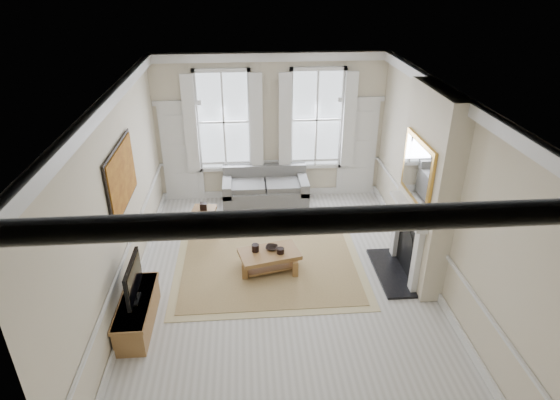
{
  "coord_description": "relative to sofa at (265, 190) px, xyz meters",
  "views": [
    {
      "loc": [
        -0.58,
        -6.65,
        5.09
      ],
      "look_at": [
        0.01,
        0.86,
        1.25
      ],
      "focal_mm": 30.0,
      "sensor_mm": 36.0,
      "label": 1
    }
  ],
  "objects": [
    {
      "name": "floor",
      "position": [
        0.16,
        -3.11,
        -0.37
      ],
      "size": [
        7.2,
        7.2,
        0.0
      ],
      "primitive_type": "plane",
      "color": "#B7B5AD",
      "rests_on": "ground"
    },
    {
      "name": "ceiling",
      "position": [
        0.16,
        -3.11,
        3.03
      ],
      "size": [
        7.2,
        7.2,
        0.0
      ],
      "primitive_type": "plane",
      "rotation": [
        3.14,
        0.0,
        0.0
      ],
      "color": "white",
      "rests_on": "back_wall"
    },
    {
      "name": "back_wall",
      "position": [
        0.16,
        0.49,
        1.33
      ],
      "size": [
        5.2,
        0.0,
        5.2
      ],
      "primitive_type": "plane",
      "rotation": [
        1.57,
        0.0,
        0.0
      ],
      "color": "beige",
      "rests_on": "floor"
    },
    {
      "name": "left_wall",
      "position": [
        -2.44,
        -3.11,
        1.33
      ],
      "size": [
        0.0,
        7.2,
        7.2
      ],
      "primitive_type": "plane",
      "rotation": [
        1.57,
        0.0,
        1.57
      ],
      "color": "beige",
      "rests_on": "floor"
    },
    {
      "name": "right_wall",
      "position": [
        2.76,
        -3.11,
        1.33
      ],
      "size": [
        0.0,
        7.2,
        7.2
      ],
      "primitive_type": "plane",
      "rotation": [
        1.57,
        0.0,
        -1.57
      ],
      "color": "beige",
      "rests_on": "floor"
    },
    {
      "name": "window_left",
      "position": [
        -0.89,
        0.44,
        1.53
      ],
      "size": [
        1.26,
        0.2,
        2.2
      ],
      "primitive_type": null,
      "color": "#B2BCC6",
      "rests_on": "back_wall"
    },
    {
      "name": "window_right",
      "position": [
        1.21,
        0.44,
        1.53
      ],
      "size": [
        1.26,
        0.2,
        2.2
      ],
      "primitive_type": null,
      "color": "#B2BCC6",
      "rests_on": "back_wall"
    },
    {
      "name": "door_left",
      "position": [
        -1.89,
        0.45,
        0.78
      ],
      "size": [
        0.9,
        0.08,
        2.3
      ],
      "primitive_type": "cube",
      "color": "silver",
      "rests_on": "floor"
    },
    {
      "name": "door_right",
      "position": [
        2.21,
        0.45,
        0.78
      ],
      "size": [
        0.9,
        0.08,
        2.3
      ],
      "primitive_type": "cube",
      "color": "silver",
      "rests_on": "floor"
    },
    {
      "name": "painting",
      "position": [
        -2.4,
        -2.81,
        1.68
      ],
      "size": [
        0.05,
        1.66,
        1.06
      ],
      "primitive_type": "cube",
      "color": "#BF7B20",
      "rests_on": "left_wall"
    },
    {
      "name": "chimney_breast",
      "position": [
        2.59,
        -2.91,
        1.33
      ],
      "size": [
        0.35,
        1.7,
        3.38
      ],
      "primitive_type": "cube",
      "color": "beige",
      "rests_on": "floor"
    },
    {
      "name": "hearth",
      "position": [
        2.16,
        -2.91,
        -0.34
      ],
      "size": [
        0.55,
        1.5,
        0.05
      ],
      "primitive_type": "cube",
      "color": "black",
      "rests_on": "floor"
    },
    {
      "name": "fireplace",
      "position": [
        2.36,
        -2.91,
        0.37
      ],
      "size": [
        0.21,
        1.45,
        1.33
      ],
      "color": "silver",
      "rests_on": "floor"
    },
    {
      "name": "mirror",
      "position": [
        2.37,
        -2.91,
        1.68
      ],
      "size": [
        0.06,
        1.26,
        1.06
      ],
      "primitive_type": "cube",
      "color": "gold",
      "rests_on": "chimney_breast"
    },
    {
      "name": "sofa",
      "position": [
        0.0,
        0.0,
        0.0
      ],
      "size": [
        1.94,
        0.94,
        0.88
      ],
      "color": "#565553",
      "rests_on": "floor"
    },
    {
      "name": "side_table",
      "position": [
        -1.32,
        -1.22,
        0.1
      ],
      "size": [
        0.53,
        0.53,
        0.58
      ],
      "rotation": [
        0.0,
        0.0,
        -0.13
      ],
      "color": "brown",
      "rests_on": "floor"
    },
    {
      "name": "rug",
      "position": [
        -0.06,
        -2.64,
        -0.35
      ],
      "size": [
        3.5,
        2.6,
        0.02
      ],
      "primitive_type": "cube",
      "color": "#947B4C",
      "rests_on": "floor"
    },
    {
      "name": "coffee_table",
      "position": [
        -0.06,
        -2.64,
        -0.04
      ],
      "size": [
        1.18,
        0.85,
        0.4
      ],
      "rotation": [
        0.0,
        0.0,
        0.23
      ],
      "color": "brown",
      "rests_on": "rug"
    },
    {
      "name": "ceramic_pot_a",
      "position": [
        -0.31,
        -2.59,
        0.1
      ],
      "size": [
        0.14,
        0.14,
        0.14
      ],
      "primitive_type": "cylinder",
      "color": "black",
      "rests_on": "coffee_table"
    },
    {
      "name": "ceramic_pot_b",
      "position": [
        0.14,
        -2.69,
        0.08
      ],
      "size": [
        0.14,
        0.14,
        0.1
      ],
      "primitive_type": "cylinder",
      "color": "black",
      "rests_on": "coffee_table"
    },
    {
      "name": "bowl",
      "position": [
        -0.01,
        -2.54,
        0.06
      ],
      "size": [
        0.28,
        0.28,
        0.05
      ],
      "primitive_type": "imported",
      "rotation": [
        0.0,
        0.0,
        -0.31
      ],
      "color": "black",
      "rests_on": "coffee_table"
    },
    {
      "name": "tv_stand",
      "position": [
        -2.18,
        -3.95,
        -0.12
      ],
      "size": [
        0.44,
        1.38,
        0.49
      ],
      "primitive_type": "cube",
      "color": "brown",
      "rests_on": "floor"
    },
    {
      "name": "tv",
      "position": [
        -2.16,
        -3.95,
        0.52
      ],
      "size": [
        0.08,
        0.9,
        0.68
      ],
      "color": "black",
      "rests_on": "tv_stand"
    }
  ]
}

